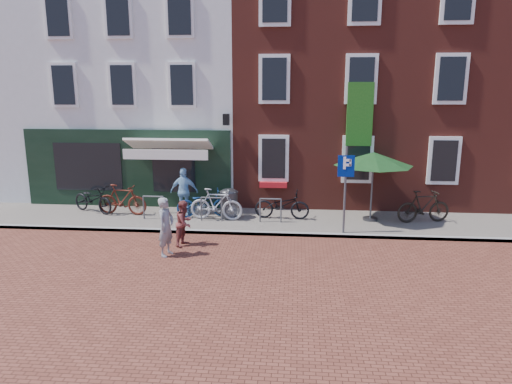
# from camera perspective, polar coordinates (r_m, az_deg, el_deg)

# --- Properties ---
(ground) EXTENTS (80.00, 80.00, 0.00)m
(ground) POSITION_cam_1_polar(r_m,az_deg,el_deg) (14.64, -0.48, -5.33)
(ground) COLOR brown
(sidewalk) EXTENTS (24.00, 3.00, 0.10)m
(sidewalk) POSITION_cam_1_polar(r_m,az_deg,el_deg) (16.00, 3.63, -3.60)
(sidewalk) COLOR slate
(sidewalk) RESTS_ON ground
(building_stucco) EXTENTS (8.00, 8.00, 9.00)m
(building_stucco) POSITION_cam_1_polar(r_m,az_deg,el_deg) (21.81, -12.11, 12.32)
(building_stucco) COLOR silver
(building_stucco) RESTS_ON ground
(building_brick_mid) EXTENTS (6.00, 8.00, 10.00)m
(building_brick_mid) POSITION_cam_1_polar(r_m,az_deg,el_deg) (20.87, 7.09, 13.87)
(building_brick_mid) COLOR maroon
(building_brick_mid) RESTS_ON ground
(building_brick_right) EXTENTS (6.00, 8.00, 10.00)m
(building_brick_right) POSITION_cam_1_polar(r_m,az_deg,el_deg) (21.89, 23.41, 12.89)
(building_brick_right) COLOR maroon
(building_brick_right) RESTS_ON ground
(litter_bin) EXTENTS (0.60, 0.60, 1.10)m
(litter_bin) POSITION_cam_1_polar(r_m,az_deg,el_deg) (16.11, -3.31, -1.20)
(litter_bin) COLOR #38383A
(litter_bin) RESTS_ON sidewalk
(parking_sign) EXTENTS (0.50, 0.08, 2.69)m
(parking_sign) POSITION_cam_1_polar(r_m,az_deg,el_deg) (14.43, 10.87, 1.64)
(parking_sign) COLOR #4C4C4F
(parking_sign) RESTS_ON sidewalk
(parasol) EXTENTS (2.62, 2.62, 2.43)m
(parasol) POSITION_cam_1_polar(r_m,az_deg,el_deg) (15.98, 14.15, 4.24)
(parasol) COLOR #4C4C4F
(parasol) RESTS_ON sidewalk
(woman) EXTENTS (0.54, 0.68, 1.63)m
(woman) POSITION_cam_1_polar(r_m,az_deg,el_deg) (12.96, -10.93, -4.19)
(woman) COLOR gray
(woman) RESTS_ON ground
(boy) EXTENTS (0.67, 0.77, 1.34)m
(boy) POSITION_cam_1_polar(r_m,az_deg,el_deg) (13.75, -8.73, -3.76)
(boy) COLOR brown
(boy) RESTS_ON ground
(cafe_person) EXTENTS (0.98, 0.42, 1.67)m
(cafe_person) POSITION_cam_1_polar(r_m,az_deg,el_deg) (16.66, -8.75, 0.07)
(cafe_person) COLOR #88BDE4
(cafe_person) RESTS_ON sidewalk
(bicycle_0) EXTENTS (1.97, 1.39, 0.98)m
(bicycle_0) POSITION_cam_1_polar(r_m,az_deg,el_deg) (17.81, -19.28, -0.82)
(bicycle_0) COLOR black
(bicycle_0) RESTS_ON sidewalk
(bicycle_1) EXTENTS (1.85, 0.66, 1.09)m
(bicycle_1) POSITION_cam_1_polar(r_m,az_deg,el_deg) (17.17, -16.02, -0.89)
(bicycle_1) COLOR #511C12
(bicycle_1) RESTS_ON sidewalk
(bicycle_2) EXTENTS (1.96, 1.04, 0.98)m
(bicycle_2) POSITION_cam_1_polar(r_m,az_deg,el_deg) (16.32, -6.39, -1.36)
(bicycle_2) COLOR navy
(bicycle_2) RESTS_ON sidewalk
(bicycle_3) EXTENTS (1.85, 0.65, 1.09)m
(bicycle_3) POSITION_cam_1_polar(r_m,az_deg,el_deg) (15.91, -4.87, -1.49)
(bicycle_3) COLOR #A3A3A5
(bicycle_3) RESTS_ON sidewalk
(bicycle_4) EXTENTS (1.90, 0.76, 0.98)m
(bicycle_4) POSITION_cam_1_polar(r_m,az_deg,el_deg) (16.03, 3.18, -1.56)
(bicycle_4) COLOR black
(bicycle_4) RESTS_ON sidewalk
(bicycle_5) EXTENTS (1.88, 0.89, 1.09)m
(bicycle_5) POSITION_cam_1_polar(r_m,az_deg,el_deg) (16.53, 19.77, -1.67)
(bicycle_5) COLOR black
(bicycle_5) RESTS_ON sidewalk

